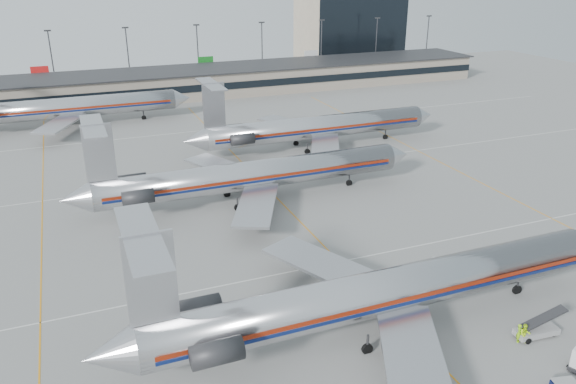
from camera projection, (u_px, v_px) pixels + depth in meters
ground at (388, 311)px, 52.10m from camera, size 260.00×260.00×0.00m
apron_markings at (339, 262)px, 60.69m from camera, size 160.00×0.15×0.02m
terminal at (176, 83)px, 135.14m from camera, size 162.00×17.00×6.25m
light_mast_row at (164, 52)px, 145.15m from camera, size 163.60×0.40×15.28m
distant_building at (349, 22)px, 178.70m from camera, size 30.00×20.00×25.00m
jet_foreground at (377, 293)px, 48.05m from camera, size 49.75×29.29×13.02m
jet_second_row at (246, 175)px, 74.87m from camera, size 48.61×28.62×12.72m
jet_third_row at (313, 127)px, 96.71m from camera, size 46.85×28.82×12.81m
jet_back_row at (64, 108)px, 109.44m from camera, size 48.09×29.58×13.15m
belt_loader at (538, 330)px, 48.38m from camera, size 4.66×1.75×2.43m
ramp_worker_near at (519, 333)px, 47.60m from camera, size 0.73×0.74×1.72m
ramp_worker_far at (525, 334)px, 47.38m from camera, size 1.13×1.05×1.85m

